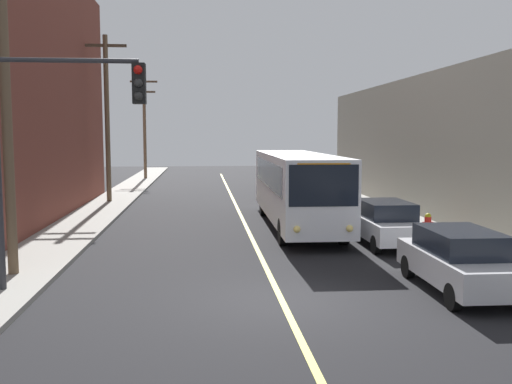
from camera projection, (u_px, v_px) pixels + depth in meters
ground_plane at (282, 301)px, 13.65m from camera, size 120.00×120.00×0.00m
sidewalk_left at (71, 232)px, 22.86m from camera, size 2.50×90.00×0.15m
sidewalk_right at (416, 227)px, 24.23m from camera, size 2.50×90.00×0.15m
lane_stripe_center at (240, 215)px, 28.51m from camera, size 0.16×60.00×0.01m
building_right_warehouse at (503, 145)px, 30.66m from camera, size 12.00×26.82×6.92m
city_bus at (296, 185)px, 24.64m from camera, size 2.72×12.19×3.20m
parked_car_silver at (459, 260)px, 14.41m from camera, size 1.88×4.43×1.62m
parked_car_white at (385, 222)px, 20.56m from camera, size 1.84×4.41×1.62m
utility_pole_near at (5, 84)px, 15.27m from camera, size 2.40×0.28×9.53m
utility_pole_mid at (107, 111)px, 32.55m from camera, size 2.40×0.28×9.58m
utility_pole_far at (144, 121)px, 50.14m from camera, size 2.40×0.28×9.19m
traffic_signal_left_corner at (60, 124)px, 13.91m from camera, size 3.75×0.48×6.00m
fire_hydrant at (428, 223)px, 21.93m from camera, size 0.44×0.26×0.84m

